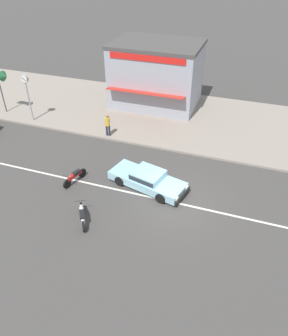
{
  "coord_description": "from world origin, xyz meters",
  "views": [
    {
      "loc": [
        2.91,
        -13.44,
        12.03
      ],
      "look_at": [
        -2.27,
        1.5,
        0.8
      ],
      "focal_mm": 35.0,
      "sensor_mm": 36.0,
      "label": 1
    }
  ],
  "objects_px": {
    "sedan_pale_blue_1": "(148,179)",
    "shopfront_corner_warung": "(156,74)",
    "arrow_signboard": "(3,78)",
    "pedestrian_near_clock": "(108,123)",
    "motorcycle_0": "(74,177)",
    "street_clock": "(26,87)",
    "motorcycle_1": "(82,214)"
  },
  "relations": [
    {
      "from": "street_clock",
      "to": "shopfront_corner_warung",
      "type": "bearing_deg",
      "value": 37.18
    },
    {
      "from": "pedestrian_near_clock",
      "to": "shopfront_corner_warung",
      "type": "bearing_deg",
      "value": 76.42
    },
    {
      "from": "shopfront_corner_warung",
      "to": "motorcycle_1",
      "type": "bearing_deg",
      "value": -87.26
    },
    {
      "from": "motorcycle_0",
      "to": "arrow_signboard",
      "type": "xyz_separation_m",
      "value": [
        -9.39,
        6.44,
        2.66
      ]
    },
    {
      "from": "arrow_signboard",
      "to": "shopfront_corner_warung",
      "type": "height_order",
      "value": "shopfront_corner_warung"
    },
    {
      "from": "pedestrian_near_clock",
      "to": "arrow_signboard",
      "type": "bearing_deg",
      "value": 174.63
    },
    {
      "from": "arrow_signboard",
      "to": "street_clock",
      "type": "bearing_deg",
      "value": -12.8
    },
    {
      "from": "motorcycle_0",
      "to": "pedestrian_near_clock",
      "type": "xyz_separation_m",
      "value": [
        -0.33,
        5.59,
        0.7
      ]
    },
    {
      "from": "motorcycle_0",
      "to": "motorcycle_1",
      "type": "distance_m",
      "value": 3.36
    },
    {
      "from": "street_clock",
      "to": "shopfront_corner_warung",
      "type": "height_order",
      "value": "shopfront_corner_warung"
    },
    {
      "from": "motorcycle_1",
      "to": "arrow_signboard",
      "type": "xyz_separation_m",
      "value": [
        -11.34,
        9.17,
        2.66
      ]
    },
    {
      "from": "motorcycle_0",
      "to": "street_clock",
      "type": "distance_m",
      "value": 9.43
    },
    {
      "from": "motorcycle_1",
      "to": "shopfront_corner_warung",
      "type": "height_order",
      "value": "shopfront_corner_warung"
    },
    {
      "from": "arrow_signboard",
      "to": "shopfront_corner_warung",
      "type": "relative_size",
      "value": 0.49
    },
    {
      "from": "sedan_pale_blue_1",
      "to": "motorcycle_0",
      "type": "relative_size",
      "value": 2.67
    },
    {
      "from": "street_clock",
      "to": "shopfront_corner_warung",
      "type": "distance_m",
      "value": 10.29
    },
    {
      "from": "sedan_pale_blue_1",
      "to": "motorcycle_1",
      "type": "height_order",
      "value": "sedan_pale_blue_1"
    },
    {
      "from": "motorcycle_0",
      "to": "sedan_pale_blue_1",
      "type": "bearing_deg",
      "value": 14.02
    },
    {
      "from": "motorcycle_1",
      "to": "street_clock",
      "type": "distance_m",
      "value": 12.62
    },
    {
      "from": "street_clock",
      "to": "arrow_signboard",
      "type": "height_order",
      "value": "street_clock"
    },
    {
      "from": "street_clock",
      "to": "sedan_pale_blue_1",
      "type": "bearing_deg",
      "value": -23.38
    },
    {
      "from": "motorcycle_1",
      "to": "motorcycle_0",
      "type": "bearing_deg",
      "value": 125.6
    },
    {
      "from": "sedan_pale_blue_1",
      "to": "shopfront_corner_warung",
      "type": "distance_m",
      "value": 11.65
    },
    {
      "from": "arrow_signboard",
      "to": "shopfront_corner_warung",
      "type": "bearing_deg",
      "value": 28.05
    },
    {
      "from": "motorcycle_0",
      "to": "shopfront_corner_warung",
      "type": "height_order",
      "value": "shopfront_corner_warung"
    },
    {
      "from": "sedan_pale_blue_1",
      "to": "street_clock",
      "type": "xyz_separation_m",
      "value": [
        -11.18,
        4.83,
        2.3
      ]
    },
    {
      "from": "motorcycle_0",
      "to": "arrow_signboard",
      "type": "relative_size",
      "value": 0.52
    },
    {
      "from": "arrow_signboard",
      "to": "pedestrian_near_clock",
      "type": "xyz_separation_m",
      "value": [
        9.06,
        -0.85,
        -1.97
      ]
    },
    {
      "from": "motorcycle_1",
      "to": "shopfront_corner_warung",
      "type": "bearing_deg",
      "value": 92.74
    },
    {
      "from": "arrow_signboard",
      "to": "motorcycle_1",
      "type": "bearing_deg",
      "value": -38.94
    },
    {
      "from": "pedestrian_near_clock",
      "to": "shopfront_corner_warung",
      "type": "distance_m",
      "value": 6.89
    },
    {
      "from": "sedan_pale_blue_1",
      "to": "motorcycle_1",
      "type": "distance_m",
      "value": 4.41
    }
  ]
}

